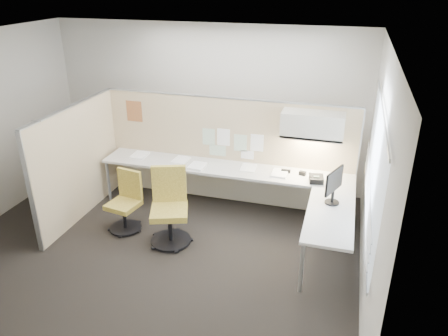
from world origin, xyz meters
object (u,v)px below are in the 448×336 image
(desk, at_px, (242,181))
(chair_left, at_px, (126,203))
(chair_right, at_px, (170,209))
(monitor, at_px, (334,184))
(phone, at_px, (316,179))

(desk, xyz_separation_m, chair_left, (-1.56, -0.84, -0.19))
(desk, xyz_separation_m, chair_right, (-0.81, -0.96, -0.10))
(monitor, bearing_deg, phone, 46.57)
(monitor, bearing_deg, desk, 88.92)
(phone, bearing_deg, chair_right, -163.63)
(chair_left, xyz_separation_m, chair_right, (0.75, -0.12, 0.09))
(chair_right, height_order, phone, chair_right)
(desk, height_order, chair_left, chair_left)
(desk, height_order, monitor, monitor)
(chair_left, relative_size, phone, 3.74)
(monitor, height_order, phone, monitor)
(phone, bearing_deg, monitor, -75.64)
(phone, bearing_deg, chair_left, -172.78)
(desk, height_order, phone, phone)
(chair_left, relative_size, chair_right, 0.83)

